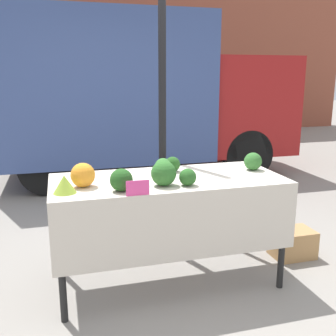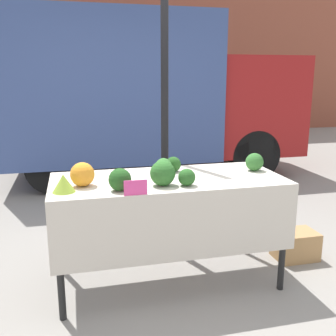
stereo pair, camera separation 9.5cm
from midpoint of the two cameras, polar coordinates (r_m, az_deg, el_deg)
The scene contains 15 objects.
ground_plane at distance 3.39m, azimuth 0.83°, elevation -16.03°, with size 40.00×40.00×0.00m, color gray.
building_facade at distance 11.60m, azimuth -10.61°, elevation 20.54°, with size 16.00×0.60×6.32m.
tent_pole at distance 3.64m, azimuth 0.27°, elevation 8.53°, with size 0.07×0.07×2.71m.
parked_truck at distance 6.61m, azimuth -3.29°, elevation 10.78°, with size 4.72×2.04×2.58m.
market_table at distance 3.03m, azimuth 1.20°, elevation -3.96°, with size 1.80×0.79×0.88m.
orange_cauliflower at distance 2.87m, azimuth -11.40°, elevation -0.92°, with size 0.17×0.17×0.17m.
romanesco_head at distance 2.76m, azimuth -13.98°, elevation -2.17°, with size 0.16×0.16×0.13m.
broccoli_head_0 at distance 2.72m, azimuth -6.01°, elevation -1.69°, with size 0.16×0.16×0.16m.
broccoli_head_1 at distance 2.82m, azimuth 0.18°, elevation -0.77°, with size 0.18×0.18×0.18m.
broccoli_head_2 at distance 3.24m, azimuth 1.62°, elevation 0.54°, with size 0.13×0.13×0.13m.
broccoli_head_3 at distance 3.14m, azimuth 0.21°, elevation 0.21°, with size 0.14×0.14×0.14m.
broccoli_head_4 at distance 3.36m, azimuth 13.23°, elevation 0.85°, with size 0.15×0.15×0.15m.
broccoli_head_5 at distance 2.84m, azimuth 3.70°, elevation -1.36°, with size 0.13×0.13×0.13m.
price_sign at distance 2.62m, azimuth -3.69°, elevation -2.87°, with size 0.16×0.01×0.10m.
produce_crate at distance 3.90m, azimuth 18.66°, elevation -10.53°, with size 0.38×0.28×0.26m.
Camera 2 is at (-0.70, -2.87, 1.66)m, focal length 42.00 mm.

